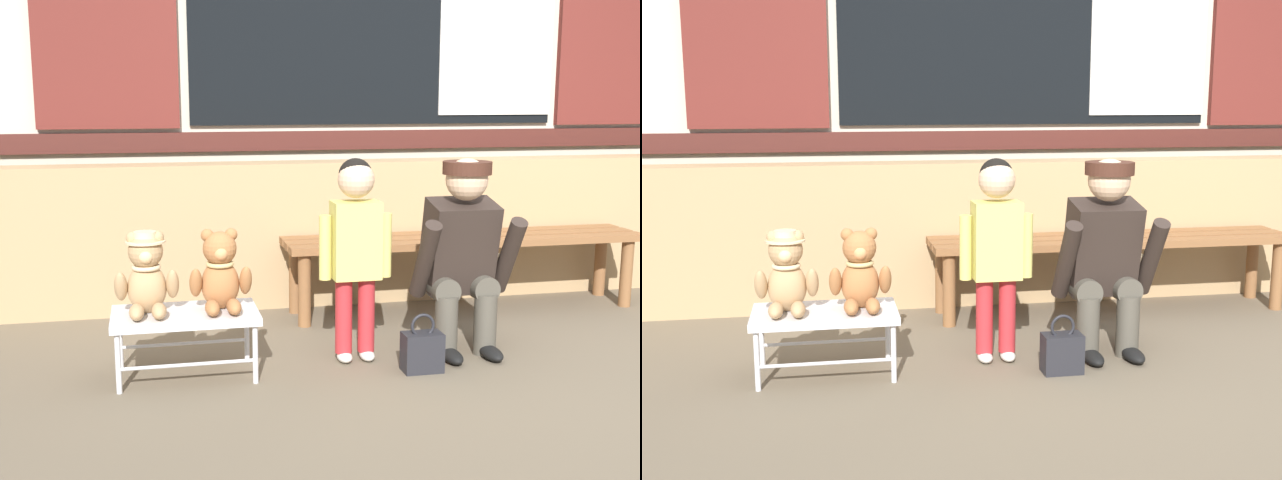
% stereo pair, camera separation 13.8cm
% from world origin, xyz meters
% --- Properties ---
extents(ground_plane, '(60.00, 60.00, 0.00)m').
position_xyz_m(ground_plane, '(0.00, 0.00, 0.00)').
color(ground_plane, brown).
extents(brick_low_wall, '(7.20, 0.25, 0.85)m').
position_xyz_m(brick_low_wall, '(0.00, 1.43, 0.42)').
color(brick_low_wall, tan).
rests_on(brick_low_wall, ground).
extents(wooden_bench_long, '(2.10, 0.40, 0.44)m').
position_xyz_m(wooden_bench_long, '(0.31, 1.06, 0.37)').
color(wooden_bench_long, brown).
rests_on(wooden_bench_long, ground).
extents(small_display_bench, '(0.64, 0.36, 0.30)m').
position_xyz_m(small_display_bench, '(-1.33, 0.27, 0.27)').
color(small_display_bench, silver).
rests_on(small_display_bench, ground).
extents(teddy_bear_with_hat, '(0.28, 0.27, 0.36)m').
position_xyz_m(teddy_bear_with_hat, '(-1.49, 0.27, 0.47)').
color(teddy_bear_with_hat, tan).
rests_on(teddy_bear_with_hat, small_display_bench).
extents(teddy_bear_plain, '(0.28, 0.26, 0.36)m').
position_xyz_m(teddy_bear_plain, '(-1.17, 0.27, 0.46)').
color(teddy_bear_plain, '#A86B3D').
rests_on(teddy_bear_plain, small_display_bench).
extents(child_standing, '(0.35, 0.18, 0.96)m').
position_xyz_m(child_standing, '(-0.54, 0.33, 0.59)').
color(child_standing, '#B7282D').
rests_on(child_standing, ground).
extents(adult_crouching, '(0.50, 0.49, 0.95)m').
position_xyz_m(adult_crouching, '(0.01, 0.36, 0.48)').
color(adult_crouching, '#4C473D').
rests_on(adult_crouching, ground).
extents(handbag_on_ground, '(0.18, 0.11, 0.27)m').
position_xyz_m(handbag_on_ground, '(-0.28, 0.11, 0.10)').
color(handbag_on_ground, '#232328').
rests_on(handbag_on_ground, ground).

